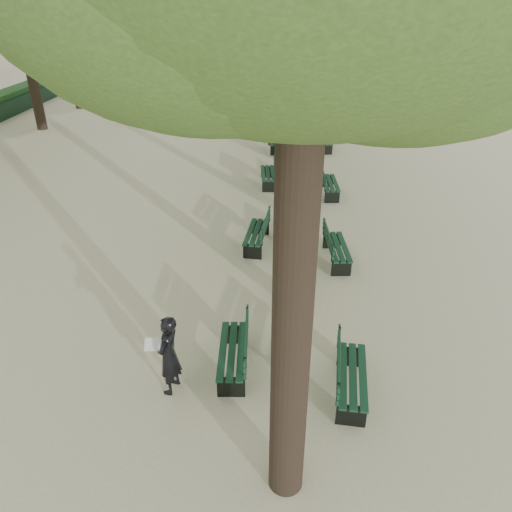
{
  "coord_description": "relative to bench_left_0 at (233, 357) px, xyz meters",
  "views": [
    {
      "loc": [
        1.5,
        -7.07,
        6.76
      ],
      "look_at": [
        0.6,
        3.0,
        1.2
      ],
      "focal_mm": 35.0,
      "sensor_mm": 36.0,
      "label": 1
    }
  ],
  "objects": [
    {
      "name": "bench_right_1",
      "position": [
        2.27,
        4.57,
        0.0
      ],
      "size": [
        0.77,
        1.85,
        0.92
      ],
      "color": "black",
      "rests_on": "ground"
    },
    {
      "name": "pedestrian_c",
      "position": [
        6.65,
        24.77,
        0.65
      ],
      "size": [
        1.07,
        0.98,
        1.85
      ],
      "primitive_type": "imported",
      "rotation": [
        0.0,
        0.0,
        2.44
      ],
      "color": "#262628",
      "rests_on": "ground"
    },
    {
      "name": "pedestrian_e",
      "position": [
        -8.48,
        19.25,
        0.58
      ],
      "size": [
        0.97,
        1.57,
        1.7
      ],
      "primitive_type": "imported",
      "rotation": [
        0.0,
        0.0,
        5.14
      ],
      "color": "#262628",
      "rests_on": "ground"
    },
    {
      "name": "bench_right_2",
      "position": [
        2.27,
        9.52,
        0.0
      ],
      "size": [
        0.72,
        1.84,
        0.92
      ],
      "color": "black",
      "rests_on": "ground"
    },
    {
      "name": "bench_left_3",
      "position": [
        -0.0,
        14.81,
        0.0
      ],
      "size": [
        0.8,
        1.86,
        0.92
      ],
      "color": "black",
      "rests_on": "ground"
    },
    {
      "name": "bench_left_2",
      "position": [
        -0.0,
        10.35,
        0.0
      ],
      "size": [
        0.76,
        1.85,
        0.92
      ],
      "color": "black",
      "rests_on": "ground"
    },
    {
      "name": "bench_left_1",
      "position": [
        0.0,
        5.28,
        0.0
      ],
      "size": [
        0.68,
        1.83,
        0.92
      ],
      "color": "black",
      "rests_on": "ground"
    },
    {
      "name": "pedestrian_d",
      "position": [
        1.3,
        27.23,
        0.49
      ],
      "size": [
        0.8,
        0.64,
        1.52
      ],
      "primitive_type": "imported",
      "rotation": [
        0.0,
        0.0,
        0.53
      ],
      "color": "#262628",
      "rests_on": "ground"
    },
    {
      "name": "bench_right_3",
      "position": [
        2.27,
        15.12,
        0.0
      ],
      "size": [
        0.73,
        1.84,
        0.92
      ],
      "color": "black",
      "rests_on": "ground"
    },
    {
      "name": "man_with_map",
      "position": [
        -1.08,
        -0.69,
        0.55
      ],
      "size": [
        0.66,
        0.71,
        1.64
      ],
      "color": "black",
      "rests_on": "ground"
    },
    {
      "name": "bench_left_0",
      "position": [
        0.0,
        0.0,
        0.0
      ],
      "size": [
        0.71,
        1.84,
        0.92
      ],
      "color": "black",
      "rests_on": "ground"
    },
    {
      "name": "bench_right_0",
      "position": [
        2.27,
        -0.5,
        0.0
      ],
      "size": [
        0.69,
        1.83,
        0.92
      ],
      "color": "black",
      "rests_on": "ground"
    },
    {
      "name": "ground",
      "position": [
        -0.37,
        -0.51,
        -0.27
      ],
      "size": [
        120.0,
        120.0,
        0.0
      ],
      "primitive_type": "plane",
      "color": "beige",
      "rests_on": "ground"
    },
    {
      "name": "pedestrian_b",
      "position": [
        1.11,
        22.92,
        0.66
      ],
      "size": [
        1.26,
        0.71,
        1.86
      ],
      "primitive_type": "imported",
      "rotation": [
        0.0,
        0.0,
        3.45
      ],
      "color": "#262628",
      "rests_on": "ground"
    }
  ]
}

